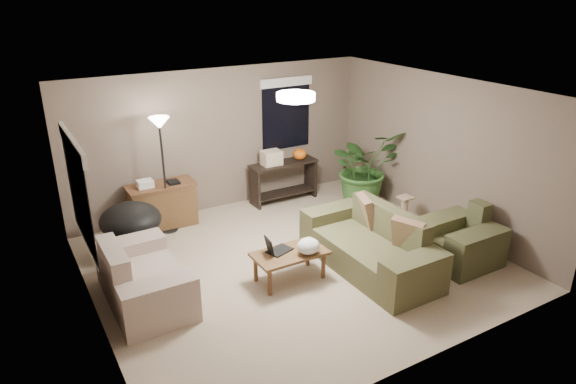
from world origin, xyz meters
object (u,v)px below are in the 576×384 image
main_sofa (371,249)px  desk (163,205)px  armchair (459,242)px  cat_scratching_post (404,212)px  coffee_table (290,256)px  houseplant (363,175)px  console_table (283,178)px  papasan_chair (131,225)px  floor_lamp (161,137)px  loveseat (142,281)px

main_sofa → desk: 3.54m
armchair → cat_scratching_post: 1.36m
cat_scratching_post → coffee_table: bearing=-168.0°
coffee_table → houseplant: 3.02m
coffee_table → console_table: console_table is taller
papasan_chair → desk: bearing=45.2°
main_sofa → floor_lamp: 3.61m
desk → houseplant: (3.49, -0.90, 0.17)m
armchair → papasan_chair: 4.83m
armchair → desk: 4.73m
loveseat → desk: (0.92, 2.03, 0.08)m
desk → houseplant: bearing=-14.4°
papasan_chair → floor_lamp: bearing=34.9°
armchair → cat_scratching_post: armchair is taller
loveseat → floor_lamp: floor_lamp is taller
main_sofa → floor_lamp: (-2.11, 2.62, 1.30)m
coffee_table → desk: size_ratio=0.91×
main_sofa → armchair: same height
papasan_chair → houseplant: houseplant is taller
coffee_table → desk: (-0.96, 2.53, 0.02)m
console_table → main_sofa: bearing=-93.4°
desk → papasan_chair: size_ratio=1.02×
papasan_chair → houseplant: bearing=-2.8°
main_sofa → papasan_chair: main_sofa is taller
desk → console_table: (2.29, -0.04, 0.06)m
papasan_chair → armchair: bearing=-33.0°
desk → floor_lamp: bearing=-85.0°
cat_scratching_post → loveseat: bearing=-179.3°
houseplant → console_table: bearing=144.4°
loveseat → houseplant: size_ratio=1.14×
loveseat → cat_scratching_post: (4.45, 0.05, -0.08)m
console_table → papasan_chair: size_ratio=1.20×
armchair → papasan_chair: (-4.05, 2.63, 0.17)m
floor_lamp → cat_scratching_post: bearing=-26.9°
armchair → houseplant: 2.45m
armchair → cat_scratching_post: bearing=82.8°
armchair → floor_lamp: (-3.34, 3.13, 1.30)m
loveseat → papasan_chair: size_ratio=1.48×
desk → console_table: bearing=-1.1°
floor_lamp → cat_scratching_post: size_ratio=3.82×
loveseat → desk: bearing=65.6°
floor_lamp → desk: bearing=95.0°
desk → floor_lamp: (0.02, -0.20, 1.22)m
main_sofa → armchair: 1.33m
armchair → coffee_table: bearing=161.6°
armchair → console_table: (-1.06, 3.29, 0.14)m
floor_lamp → houseplant: (3.47, -0.70, -1.05)m
main_sofa → armchair: (1.23, -0.50, 0.00)m
main_sofa → loveseat: bearing=165.5°
coffee_table → houseplant: (2.53, 1.63, 0.19)m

